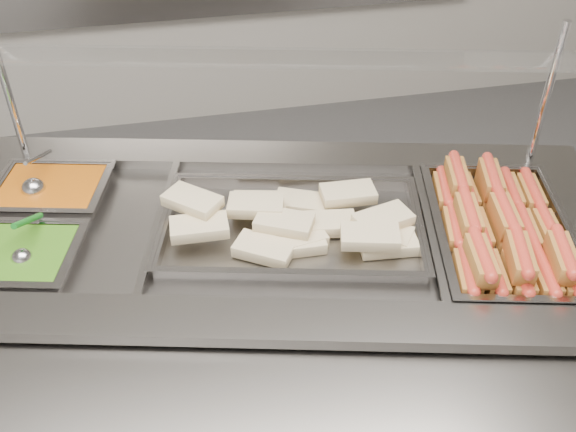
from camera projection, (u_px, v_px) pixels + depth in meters
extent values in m
cube|color=slate|center=(272.00, 337.00, 1.85)|extent=(1.77, 1.06, 0.80)
cube|color=gray|center=(262.00, 322.00, 1.34)|extent=(1.71, 0.52, 0.03)
cube|color=gray|center=(275.00, 156.00, 1.85)|extent=(1.71, 0.52, 0.03)
cube|color=black|center=(270.00, 258.00, 1.66)|extent=(1.57, 0.86, 0.02)
cube|color=gray|center=(429.00, 226.00, 1.58)|extent=(0.14, 0.51, 0.01)
cube|color=gray|center=(159.00, 221.00, 1.60)|extent=(0.14, 0.51, 0.01)
cube|color=gray|center=(257.00, 392.00, 1.24)|extent=(1.66, 0.61, 0.02)
cylinder|color=silver|center=(7.00, 88.00, 1.71)|extent=(0.02, 0.02, 0.40)
cylinder|color=silver|center=(547.00, 96.00, 1.68)|extent=(0.02, 0.02, 0.40)
cube|color=silver|center=(271.00, 57.00, 1.52)|extent=(1.54, 0.62, 0.08)
cube|color=#AC5109|center=(53.00, 197.00, 1.73)|extent=(0.30, 0.26, 0.08)
cube|color=#216B10|center=(17.00, 264.00, 1.52)|extent=(0.30, 0.26, 0.08)
cube|color=#9C5420|center=(467.00, 276.00, 1.46)|extent=(0.08, 0.15, 0.05)
cylinder|color=red|center=(469.00, 269.00, 1.45)|extent=(0.07, 0.15, 0.03)
cube|color=#9C5420|center=(455.00, 231.00, 1.59)|extent=(0.08, 0.15, 0.05)
cylinder|color=red|center=(456.00, 224.00, 1.57)|extent=(0.07, 0.15, 0.03)
cube|color=#9C5420|center=(444.00, 193.00, 1.71)|extent=(0.08, 0.15, 0.05)
cylinder|color=red|center=(445.00, 187.00, 1.70)|extent=(0.07, 0.15, 0.03)
cube|color=#9C5420|center=(492.00, 276.00, 1.46)|extent=(0.08, 0.14, 0.05)
cylinder|color=red|center=(494.00, 269.00, 1.45)|extent=(0.06, 0.15, 0.03)
cube|color=#9C5420|center=(478.00, 231.00, 1.58)|extent=(0.08, 0.14, 0.05)
cylinder|color=red|center=(479.00, 225.00, 1.57)|extent=(0.06, 0.15, 0.03)
cube|color=#9C5420|center=(465.00, 194.00, 1.71)|extent=(0.08, 0.14, 0.05)
cylinder|color=red|center=(467.00, 187.00, 1.70)|extent=(0.06, 0.15, 0.03)
cube|color=#9C5420|center=(518.00, 276.00, 1.46)|extent=(0.08, 0.14, 0.05)
cylinder|color=red|center=(520.00, 270.00, 1.45)|extent=(0.06, 0.15, 0.03)
cube|color=#9C5420|center=(501.00, 232.00, 1.58)|extent=(0.07, 0.14, 0.05)
cylinder|color=red|center=(503.00, 225.00, 1.57)|extent=(0.06, 0.15, 0.03)
cube|color=#9C5420|center=(487.00, 194.00, 1.71)|extent=(0.08, 0.15, 0.05)
cylinder|color=red|center=(489.00, 187.00, 1.70)|extent=(0.07, 0.15, 0.03)
cube|color=#9C5420|center=(543.00, 277.00, 1.46)|extent=(0.08, 0.14, 0.05)
cylinder|color=red|center=(546.00, 270.00, 1.44)|extent=(0.06, 0.15, 0.03)
cube|color=#9C5420|center=(525.00, 232.00, 1.58)|extent=(0.08, 0.15, 0.05)
cylinder|color=red|center=(527.00, 226.00, 1.57)|extent=(0.06, 0.15, 0.03)
cube|color=#9C5420|center=(509.00, 193.00, 1.71)|extent=(0.08, 0.15, 0.05)
cylinder|color=red|center=(511.00, 188.00, 1.70)|extent=(0.07, 0.15, 0.03)
cube|color=#9C5420|center=(568.00, 278.00, 1.46)|extent=(0.08, 0.15, 0.05)
cylinder|color=red|center=(571.00, 271.00, 1.44)|extent=(0.07, 0.15, 0.03)
cube|color=#9C5420|center=(548.00, 233.00, 1.58)|extent=(0.08, 0.14, 0.05)
cylinder|color=red|center=(550.00, 226.00, 1.57)|extent=(0.06, 0.15, 0.03)
cube|color=#9C5420|center=(530.00, 195.00, 1.71)|extent=(0.08, 0.15, 0.05)
cylinder|color=red|center=(532.00, 188.00, 1.70)|extent=(0.06, 0.15, 0.03)
cube|color=#9C5420|center=(481.00, 261.00, 1.43)|extent=(0.07, 0.14, 0.05)
cylinder|color=red|center=(482.00, 254.00, 1.42)|extent=(0.06, 0.15, 0.03)
cube|color=#9C5420|center=(468.00, 216.00, 1.55)|extent=(0.08, 0.15, 0.05)
cylinder|color=red|center=(470.00, 210.00, 1.54)|extent=(0.06, 0.15, 0.03)
cube|color=#9C5420|center=(457.00, 178.00, 1.69)|extent=(0.08, 0.15, 0.05)
cylinder|color=red|center=(458.00, 171.00, 1.67)|extent=(0.07, 0.15, 0.03)
cube|color=#9C5420|center=(520.00, 257.00, 1.44)|extent=(0.09, 0.15, 0.05)
cylinder|color=red|center=(522.00, 251.00, 1.42)|extent=(0.07, 0.15, 0.03)
cube|color=#9C5420|center=(505.00, 217.00, 1.55)|extent=(0.08, 0.14, 0.05)
cylinder|color=red|center=(506.00, 210.00, 1.54)|extent=(0.06, 0.15, 0.03)
cube|color=#9C5420|center=(491.00, 179.00, 1.68)|extent=(0.08, 0.15, 0.05)
cylinder|color=red|center=(492.00, 173.00, 1.67)|extent=(0.07, 0.15, 0.03)
cube|color=#9C5420|center=(562.00, 258.00, 1.44)|extent=(0.09, 0.15, 0.05)
cylinder|color=red|center=(565.00, 251.00, 1.42)|extent=(0.07, 0.15, 0.03)
cube|color=beige|center=(296.00, 243.00, 1.54)|extent=(0.14, 0.08, 0.03)
cube|color=beige|center=(301.00, 203.00, 1.67)|extent=(0.16, 0.13, 0.03)
cube|color=beige|center=(259.00, 204.00, 1.66)|extent=(0.15, 0.11, 0.03)
cube|color=beige|center=(388.00, 243.00, 1.54)|extent=(0.14, 0.09, 0.03)
cube|color=beige|center=(328.00, 224.00, 1.59)|extent=(0.15, 0.10, 0.03)
cube|color=beige|center=(383.00, 234.00, 1.56)|extent=(0.16, 0.14, 0.03)
cube|color=beige|center=(264.00, 249.00, 1.52)|extent=(0.16, 0.14, 0.03)
cube|color=beige|center=(297.00, 239.00, 1.55)|extent=(0.15, 0.10, 0.03)
cube|color=beige|center=(383.00, 220.00, 1.56)|extent=(0.15, 0.11, 0.03)
cube|color=beige|center=(348.00, 194.00, 1.65)|extent=(0.14, 0.08, 0.03)
cube|color=beige|center=(370.00, 237.00, 1.51)|extent=(0.15, 0.11, 0.03)
cube|color=beige|center=(284.00, 223.00, 1.55)|extent=(0.16, 0.13, 0.03)
cube|color=beige|center=(199.00, 227.00, 1.53)|extent=(0.14, 0.08, 0.03)
cube|color=beige|center=(256.00, 206.00, 1.60)|extent=(0.15, 0.11, 0.03)
cube|color=beige|center=(192.00, 201.00, 1.57)|extent=(0.15, 0.15, 0.03)
sphere|color=#B5B6BA|center=(34.00, 190.00, 1.69)|extent=(0.06, 0.06, 0.06)
cylinder|color=#B5B6BA|center=(38.00, 157.00, 1.71)|extent=(0.05, 0.16, 0.07)
sphere|color=#B5B6BA|center=(22.00, 259.00, 1.48)|extent=(0.05, 0.05, 0.05)
cylinder|color=#14731F|center=(28.00, 221.00, 1.51)|extent=(0.05, 0.14, 0.08)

